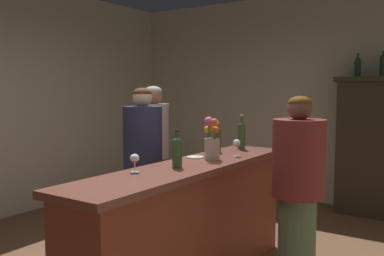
{
  "coord_description": "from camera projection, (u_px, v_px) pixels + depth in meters",
  "views": [
    {
      "loc": [
        2.04,
        -2.38,
        1.55
      ],
      "look_at": [
        0.32,
        0.19,
        1.27
      ],
      "focal_mm": 38.91,
      "sensor_mm": 36.0,
      "label": 1
    }
  ],
  "objects": [
    {
      "name": "display_cabinet",
      "position": [
        378.0,
        144.0,
        5.11
      ],
      "size": [
        1.03,
        0.4,
        1.73
      ],
      "color": "#2E2518",
      "rests_on": "ground"
    },
    {
      "name": "wall_back",
      "position": [
        299.0,
        98.0,
        5.92
      ],
      "size": [
        5.43,
        0.12,
        2.91
      ],
      "primitive_type": "cube",
      "color": "#B6B096",
      "rests_on": "ground"
    },
    {
      "name": "wine_glass_front",
      "position": [
        237.0,
        144.0,
        3.61
      ],
      "size": [
        0.07,
        0.07,
        0.15
      ],
      "color": "white",
      "rests_on": "bar_counter"
    },
    {
      "name": "flower_arrangement",
      "position": [
        212.0,
        139.0,
        3.45
      ],
      "size": [
        0.14,
        0.17,
        0.36
      ],
      "color": "tan",
      "rests_on": "bar_counter"
    },
    {
      "name": "wine_bottle_pinot",
      "position": [
        217.0,
        138.0,
        3.86
      ],
      "size": [
        0.06,
        0.06,
        0.3
      ],
      "color": "#412A1E",
      "rests_on": "bar_counter"
    },
    {
      "name": "wine_bottle_merlot",
      "position": [
        242.0,
        134.0,
        4.06
      ],
      "size": [
        0.07,
        0.07,
        0.34
      ],
      "color": "#304628",
      "rests_on": "bar_counter"
    },
    {
      "name": "patron_redhead",
      "position": [
        154.0,
        151.0,
        4.62
      ],
      "size": [
        0.35,
        0.35,
        1.61
      ],
      "rotation": [
        0.0,
        0.0,
        -1.07
      ],
      "color": "maroon",
      "rests_on": "ground"
    },
    {
      "name": "cheese_plate",
      "position": [
        195.0,
        157.0,
        3.54
      ],
      "size": [
        0.15,
        0.15,
        0.01
      ],
      "primitive_type": "cylinder",
      "color": "white",
      "rests_on": "bar_counter"
    },
    {
      "name": "bar_counter",
      "position": [
        191.0,
        225.0,
        3.28
      ],
      "size": [
        0.53,
        2.44,
        0.98
      ],
      "color": "brown",
      "rests_on": "ground"
    },
    {
      "name": "wine_glass_mid",
      "position": [
        135.0,
        159.0,
        2.9
      ],
      "size": [
        0.07,
        0.07,
        0.13
      ],
      "color": "white",
      "rests_on": "bar_counter"
    },
    {
      "name": "display_bottle_midleft",
      "position": [
        383.0,
        65.0,
        5.02
      ],
      "size": [
        0.07,
        0.07,
        0.33
      ],
      "color": "#19351A",
      "rests_on": "display_cabinet"
    },
    {
      "name": "bartender",
      "position": [
        298.0,
        192.0,
        3.03
      ],
      "size": [
        0.38,
        0.38,
        1.51
      ],
      "rotation": [
        0.0,
        0.0,
        3.06
      ],
      "color": "#4F644A",
      "rests_on": "ground"
    },
    {
      "name": "display_bottle_left",
      "position": [
        358.0,
        66.0,
        5.18
      ],
      "size": [
        0.08,
        0.08,
        0.31
      ],
      "color": "#17341A",
      "rests_on": "display_cabinet"
    },
    {
      "name": "patron_tall",
      "position": [
        143.0,
        165.0,
        3.9
      ],
      "size": [
        0.36,
        0.36,
        1.58
      ],
      "rotation": [
        0.0,
        0.0,
        -0.08
      ],
      "color": "#A28C8B",
      "rests_on": "ground"
    },
    {
      "name": "wine_bottle_chardonnay",
      "position": [
        177.0,
        151.0,
        3.08
      ],
      "size": [
        0.07,
        0.07,
        0.28
      ],
      "color": "#2D4C2E",
      "rests_on": "bar_counter"
    }
  ]
}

